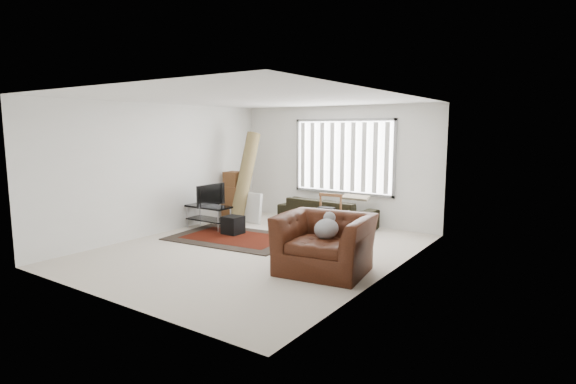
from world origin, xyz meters
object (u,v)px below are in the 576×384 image
tv_stand (209,212)px  sofa (327,208)px  moving_boxes (234,197)px  side_chair (327,216)px  armchair (325,239)px

tv_stand → sofa: size_ratio=0.47×
moving_boxes → side_chair: size_ratio=1.24×
side_chair → armchair: 1.77m
tv_stand → sofa: 2.63m
tv_stand → armchair: size_ratio=0.68×
moving_boxes → side_chair: bearing=-13.5°
moving_boxes → armchair: bearing=-30.8°
moving_boxes → armchair: (3.79, -2.26, -0.03)m
tv_stand → moving_boxes: moving_boxes is taller
tv_stand → sofa: bearing=39.6°
moving_boxes → sofa: moving_boxes is taller
tv_stand → armchair: (3.59, -1.18, 0.14)m
sofa → side_chair: bearing=121.4°
moving_boxes → tv_stand: bearing=-79.6°
moving_boxes → side_chair: moving_boxes is taller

